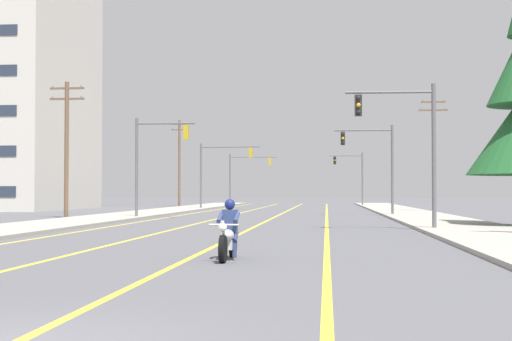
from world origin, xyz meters
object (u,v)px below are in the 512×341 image
traffic_signal_mid_left (218,165)px  utility_pole_right_far (434,150)px  traffic_signal_far_right (353,171)px  traffic_signal_near_right (409,135)px  utility_pole_left_near (67,144)px  traffic_signal_mid_right (376,157)px  traffic_signal_far_left (244,171)px  traffic_signal_near_left (153,153)px  motorcycle_with_rider (228,235)px  utility_pole_left_far (179,160)px

traffic_signal_mid_left → utility_pole_right_far: 20.88m
traffic_signal_mid_left → traffic_signal_far_right: (13.23, 17.84, -0.12)m
traffic_signal_near_right → traffic_signal_mid_left: size_ratio=1.00×
traffic_signal_near_right → utility_pole_left_near: (-19.29, 12.32, 0.52)m
traffic_signal_far_right → utility_pole_right_far: size_ratio=0.68×
traffic_signal_mid_right → utility_pole_right_far: size_ratio=0.68×
traffic_signal_mid_left → traffic_signal_far_left: bearing=89.4°
traffic_signal_mid_left → utility_pole_right_far: bearing=-27.2°
traffic_signal_near_left → utility_pole_right_far: (19.08, 14.57, 0.90)m
traffic_signal_far_left → traffic_signal_far_right: bearing=-9.6°
motorcycle_with_rider → traffic_signal_far_left: 71.83m
traffic_signal_mid_right → traffic_signal_near_right: bearing=-89.7°
motorcycle_with_rider → utility_pole_left_far: utility_pole_left_far is taller
traffic_signal_far_right → utility_pole_right_far: 27.91m
utility_pole_left_near → traffic_signal_far_right: bearing=66.2°
traffic_signal_far_left → utility_pole_left_far: bearing=-130.4°
traffic_signal_far_left → utility_pole_right_far: bearing=-58.2°
traffic_signal_far_left → utility_pole_right_far: size_ratio=0.68×
traffic_signal_far_left → utility_pole_left_far: (-6.41, -7.52, 0.99)m
traffic_signal_near_left → utility_pole_left_near: bearing=-169.9°
traffic_signal_mid_left → traffic_signal_far_right: bearing=53.4°
traffic_signal_far_left → traffic_signal_near_left: bearing=-90.9°
traffic_signal_far_left → utility_pole_left_far: utility_pole_left_far is taller
traffic_signal_near_left → traffic_signal_far_left: (0.72, 44.16, 0.13)m
utility_pole_right_far → utility_pole_left_far: bearing=138.3°
traffic_signal_mid_right → traffic_signal_far_left: size_ratio=1.00×
traffic_signal_far_right → motorcycle_with_rider: bearing=-94.5°
motorcycle_with_rider → traffic_signal_near_right: traffic_signal_near_right is taller
motorcycle_with_rider → utility_pole_right_far: bearing=75.5°
motorcycle_with_rider → utility_pole_right_far: size_ratio=0.24×
traffic_signal_near_left → motorcycle_with_rider: bearing=-73.0°
traffic_signal_mid_left → utility_pole_right_far: utility_pole_right_far is taller
traffic_signal_near_right → utility_pole_left_near: 22.89m
motorcycle_with_rider → traffic_signal_far_right: 69.44m
motorcycle_with_rider → traffic_signal_near_right: size_ratio=0.35×
traffic_signal_mid_right → traffic_signal_far_right: size_ratio=1.00×
traffic_signal_near_left → traffic_signal_mid_right: 15.35m
motorcycle_with_rider → utility_pole_left_near: (-13.47, 26.26, 3.96)m
traffic_signal_near_left → utility_pole_right_far: bearing=37.4°
traffic_signal_near_right → utility_pole_left_far: 53.68m
utility_pole_left_near → traffic_signal_mid_left: bearing=77.2°
traffic_signal_mid_left → traffic_signal_far_right: same height
traffic_signal_near_left → traffic_signal_mid_left: 24.13m
traffic_signal_near_left → traffic_signal_mid_right: bearing=24.1°
utility_pole_left_far → traffic_signal_near_left: bearing=-81.2°
traffic_signal_near_right → traffic_signal_mid_right: (-0.10, 19.51, 0.02)m
traffic_signal_near_right → utility_pole_left_far: (-19.81, 49.88, 1.12)m
traffic_signal_near_right → traffic_signal_far_left: size_ratio=1.00×
motorcycle_with_rider → traffic_signal_mid_left: 52.01m
traffic_signal_near_left → traffic_signal_near_right: bearing=-43.2°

